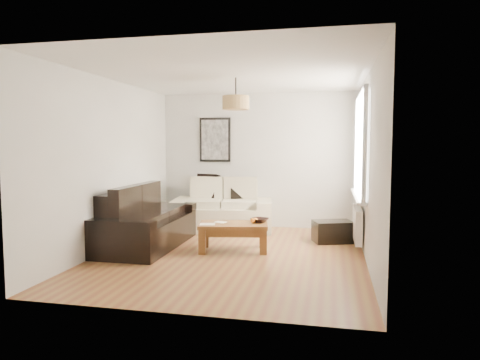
% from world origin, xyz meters
% --- Properties ---
extents(floor, '(4.50, 4.50, 0.00)m').
position_xyz_m(floor, '(0.00, 0.00, 0.00)').
color(floor, brown).
rests_on(floor, ground).
extents(ceiling, '(3.80, 4.50, 0.00)m').
position_xyz_m(ceiling, '(0.00, 0.00, 2.60)').
color(ceiling, white).
rests_on(ceiling, floor).
extents(wall_back, '(3.80, 0.04, 2.60)m').
position_xyz_m(wall_back, '(0.00, 2.25, 1.30)').
color(wall_back, silver).
rests_on(wall_back, floor).
extents(wall_front, '(3.80, 0.04, 2.60)m').
position_xyz_m(wall_front, '(0.00, -2.25, 1.30)').
color(wall_front, silver).
rests_on(wall_front, floor).
extents(wall_left, '(0.04, 4.50, 2.60)m').
position_xyz_m(wall_left, '(-1.90, 0.00, 1.30)').
color(wall_left, silver).
rests_on(wall_left, floor).
extents(wall_right, '(0.04, 4.50, 2.60)m').
position_xyz_m(wall_right, '(1.90, 0.00, 1.30)').
color(wall_right, silver).
rests_on(wall_right, floor).
extents(window_bay, '(0.14, 1.90, 1.60)m').
position_xyz_m(window_bay, '(1.86, 0.80, 1.60)').
color(window_bay, white).
rests_on(window_bay, wall_right).
extents(radiator, '(0.10, 0.90, 0.52)m').
position_xyz_m(radiator, '(1.82, 0.80, 0.38)').
color(radiator, white).
rests_on(radiator, wall_right).
extents(poster, '(0.62, 0.04, 0.87)m').
position_xyz_m(poster, '(-0.85, 2.22, 1.70)').
color(poster, black).
rests_on(poster, wall_back).
extents(pendant_shade, '(0.40, 0.40, 0.20)m').
position_xyz_m(pendant_shade, '(0.00, 0.30, 2.23)').
color(pendant_shade, tan).
rests_on(pendant_shade, ceiling).
extents(loveseat_cream, '(1.96, 1.25, 0.91)m').
position_xyz_m(loveseat_cream, '(-0.59, 1.78, 0.46)').
color(loveseat_cream, beige).
rests_on(loveseat_cream, floor).
extents(sofa_leather, '(0.99, 2.03, 0.88)m').
position_xyz_m(sofa_leather, '(-1.43, 0.25, 0.44)').
color(sofa_leather, black).
rests_on(sofa_leather, floor).
extents(coffee_table, '(1.11, 0.74, 0.42)m').
position_xyz_m(coffee_table, '(-0.03, 0.25, 0.21)').
color(coffee_table, brown).
rests_on(coffee_table, floor).
extents(ottoman, '(0.71, 0.58, 0.35)m').
position_xyz_m(ottoman, '(1.45, 1.14, 0.18)').
color(ottoman, black).
rests_on(ottoman, floor).
extents(cushion_left, '(0.49, 0.29, 0.46)m').
position_xyz_m(cushion_left, '(-0.95, 2.00, 0.80)').
color(cushion_left, black).
rests_on(cushion_left, loveseat_cream).
extents(cushion_right, '(0.42, 0.26, 0.40)m').
position_xyz_m(cushion_right, '(-0.29, 2.00, 0.76)').
color(cushion_right, black).
rests_on(cushion_right, loveseat_cream).
extents(fruit_bowl, '(0.33, 0.33, 0.07)m').
position_xyz_m(fruit_bowl, '(0.35, 0.40, 0.45)').
color(fruit_bowl, black).
rests_on(fruit_bowl, coffee_table).
extents(orange_a, '(0.08, 0.08, 0.07)m').
position_xyz_m(orange_a, '(0.27, 0.29, 0.46)').
color(orange_a, orange).
rests_on(orange_a, fruit_bowl).
extents(orange_b, '(0.08, 0.08, 0.07)m').
position_xyz_m(orange_b, '(0.30, 0.34, 0.46)').
color(orange_b, orange).
rests_on(orange_b, fruit_bowl).
extents(orange_c, '(0.08, 0.08, 0.06)m').
position_xyz_m(orange_c, '(0.25, 0.33, 0.46)').
color(orange_c, orange).
rests_on(orange_c, fruit_bowl).
extents(papers, '(0.25, 0.20, 0.01)m').
position_xyz_m(papers, '(-0.39, 0.08, 0.43)').
color(papers, white).
rests_on(papers, coffee_table).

